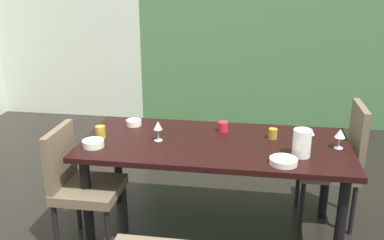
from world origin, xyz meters
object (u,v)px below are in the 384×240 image
at_px(serving_bowl_front, 134,123).
at_px(serving_bowl_rear, 93,143).
at_px(chair_right_far, 339,159).
at_px(cup_east, 273,134).
at_px(chair_left_near, 79,181).
at_px(wine_glass_near_window, 158,126).
at_px(serving_bowl_right, 283,161).
at_px(cup_left, 100,132).
at_px(dining_table, 215,152).
at_px(cup_south, 223,127).
at_px(wine_glass_center, 340,134).
at_px(pitcher_west, 302,143).

bearing_deg(serving_bowl_front, serving_bowl_rear, -108.35).
xyz_separation_m(chair_right_far, cup_east, (-0.53, -0.17, 0.25)).
distance_m(chair_left_near, wine_glass_near_window, 0.68).
height_order(chair_left_near, serving_bowl_front, chair_left_near).
relative_size(serving_bowl_right, cup_left, 1.95).
height_order(chair_right_far, cup_east, chair_right_far).
height_order(dining_table, cup_south, cup_south).
relative_size(serving_bowl_rear, cup_east, 1.98).
distance_m(chair_right_far, cup_left, 1.85).
bearing_deg(wine_glass_center, cup_left, -177.73).
bearing_deg(wine_glass_near_window, chair_right_far, 14.20).
distance_m(dining_table, serving_bowl_right, 0.58).
relative_size(serving_bowl_rear, serving_bowl_front, 1.24).
relative_size(dining_table, wine_glass_center, 13.55).
bearing_deg(cup_south, wine_glass_center, -14.16).
xyz_separation_m(wine_glass_near_window, cup_south, (0.45, 0.26, -0.07)).
height_order(serving_bowl_right, cup_east, cup_east).
bearing_deg(cup_south, chair_left_near, -151.55).
distance_m(serving_bowl_rear, cup_left, 0.17).
xyz_separation_m(chair_left_near, pitcher_west, (1.54, 0.14, 0.33)).
bearing_deg(wine_glass_near_window, serving_bowl_right, -17.11).
bearing_deg(serving_bowl_rear, cup_left, 92.45).
bearing_deg(cup_east, serving_bowl_front, 173.63).
height_order(chair_left_near, cup_east, chair_left_near).
bearing_deg(serving_bowl_right, dining_table, 146.78).
distance_m(chair_right_far, cup_east, 0.61).
relative_size(wine_glass_center, serving_bowl_front, 1.16).
height_order(dining_table, cup_east, cup_east).
bearing_deg(cup_left, serving_bowl_right, -11.02).
bearing_deg(cup_east, serving_bowl_rear, -164.31).
height_order(serving_bowl_right, pitcher_west, pitcher_west).
height_order(serving_bowl_right, serving_bowl_front, serving_bowl_front).
xyz_separation_m(chair_left_near, chair_right_far, (1.89, 0.61, 0.03)).
relative_size(chair_left_near, chair_right_far, 0.92).
bearing_deg(pitcher_west, cup_east, 121.34).
distance_m(wine_glass_near_window, cup_south, 0.53).
distance_m(serving_bowl_rear, serving_bowl_front, 0.50).
relative_size(wine_glass_center, cup_south, 1.83).
height_order(chair_left_near, wine_glass_near_window, chair_left_near).
bearing_deg(dining_table, cup_east, 17.56).
relative_size(wine_glass_center, cup_left, 1.54).
height_order(cup_east, cup_south, same).
bearing_deg(serving_bowl_front, wine_glass_center, -8.80).
bearing_deg(cup_east, cup_left, -171.65).
distance_m(wine_glass_near_window, pitcher_west, 1.02).
bearing_deg(serving_bowl_right, chair_right_far, 52.79).
xyz_separation_m(cup_left, cup_south, (0.89, 0.28, -0.01)).
bearing_deg(wine_glass_center, chair_left_near, -169.96).
xyz_separation_m(wine_glass_center, cup_left, (-1.72, -0.07, -0.06)).
xyz_separation_m(chair_left_near, serving_bowl_right, (1.42, -0.01, 0.25)).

